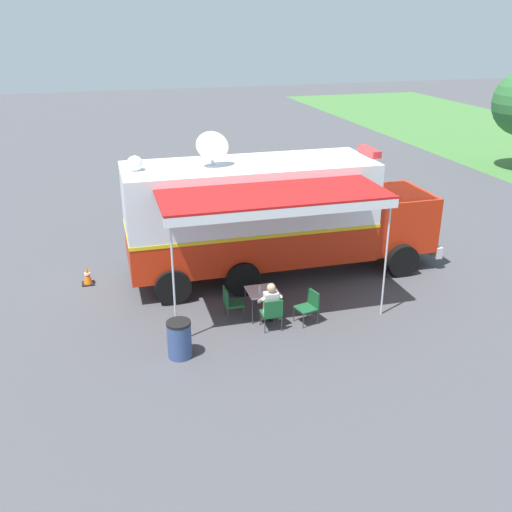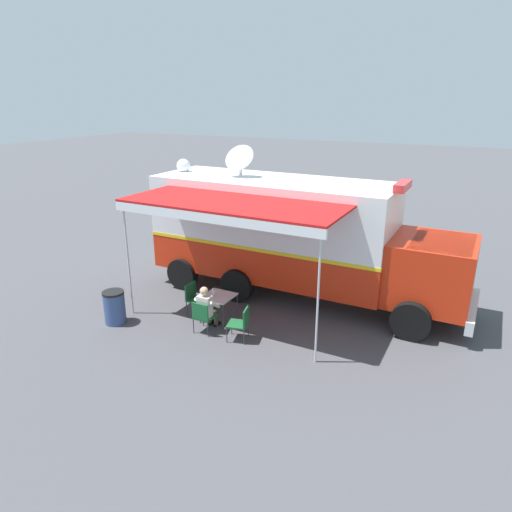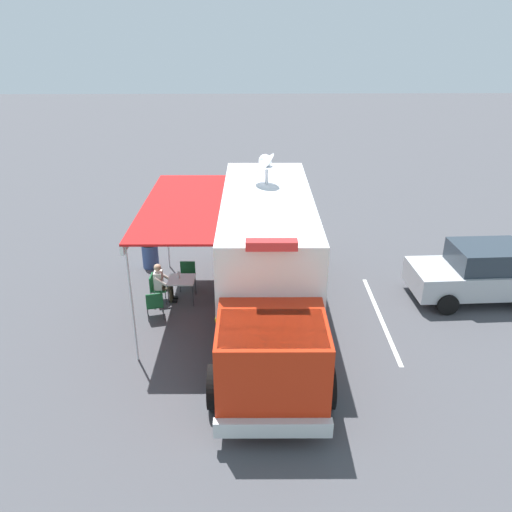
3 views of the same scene
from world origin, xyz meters
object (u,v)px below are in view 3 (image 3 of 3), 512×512
water_bottle (179,275)px  seated_responder (162,282)px  folding_chair_at_table (156,286)px  trash_bin (150,255)px  command_truck (266,258)px  folding_chair_beside_table (188,273)px  folding_table (182,281)px  folding_chair_spare_by_truck (155,303)px  car_behind_truck (481,273)px  traffic_cone (280,237)px

water_bottle → seated_responder: size_ratio=0.18×
folding_chair_at_table → trash_bin: trash_bin is taller
command_truck → folding_chair_beside_table: (2.46, -1.98, -1.43)m
folding_chair_at_table → command_truck: bearing=161.6°
command_truck → folding_table: bearing=-23.9°
command_truck → folding_chair_beside_table: 3.46m
folding_chair_spare_by_truck → car_behind_truck: 9.93m
command_truck → water_bottle: bearing=-25.1°
command_truck → folding_chair_spare_by_truck: bearing=-1.2°
folding_table → folding_chair_beside_table: (-0.09, -0.85, -0.16)m
folding_table → folding_chair_at_table: bearing=0.9°
command_truck → seated_responder: bearing=-19.4°
car_behind_truck → seated_responder: bearing=0.1°
command_truck → car_behind_truck: 6.84m
seated_responder → car_behind_truck: bearing=-179.9°
command_truck → car_behind_truck: command_truck is taller
command_truck → water_bottle: size_ratio=42.51×
folding_chair_at_table → trash_bin: (0.58, -2.43, -0.06)m
folding_chair_at_table → folding_chair_beside_table: same height
command_truck → traffic_cone: (-0.76, -5.54, -1.66)m
water_bottle → seated_responder: seated_responder is taller
trash_bin → folding_chair_spare_by_truck: bearing=101.7°
folding_chair_beside_table → folding_chair_spare_by_truck: bearing=68.6°
folding_table → folding_chair_at_table: (0.80, 0.01, -0.16)m
folding_chair_at_table → trash_bin: size_ratio=0.96×
folding_chair_at_table → car_behind_truck: 10.01m
folding_chair_beside_table → traffic_cone: size_ratio=1.50×
command_truck → trash_bin: (3.93, -3.55, -1.49)m
folding_chair_beside_table → folding_chair_spare_by_truck: same height
folding_table → trash_bin: trash_bin is taller
command_truck → folding_chair_at_table: bearing=-18.4°
water_bottle → folding_chair_at_table: water_bottle is taller
folding_chair_beside_table → seated_responder: (0.70, 0.87, 0.14)m
folding_table → folding_chair_beside_table: folding_chair_beside_table is taller
water_bottle → folding_chair_beside_table: water_bottle is taller
folding_chair_at_table → seated_responder: seated_responder is taller
traffic_cone → car_behind_truck: bearing=143.2°
command_truck → seated_responder: 3.59m
traffic_cone → command_truck: bearing=82.2°
command_truck → trash_bin: size_ratio=10.46×
folding_chair_beside_table → folding_table: bearing=84.2°
folding_table → traffic_cone: size_ratio=1.40×
folding_chair_spare_by_truck → car_behind_truck: car_behind_truck is taller
command_truck → car_behind_truck: (-6.66, -1.13, -1.06)m
folding_chair_at_table → folding_chair_beside_table: (-0.89, -0.86, 0.00)m
command_truck → folding_chair_spare_by_truck: command_truck is taller
traffic_cone → car_behind_truck: size_ratio=0.14×
folding_table → folding_chair_at_table: folding_chair_at_table is taller
seated_responder → water_bottle: bearing=-166.8°
folding_chair_at_table → traffic_cone: folding_chair_at_table is taller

